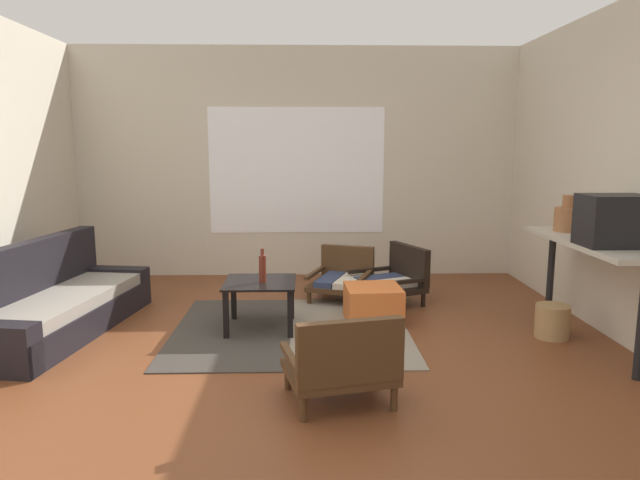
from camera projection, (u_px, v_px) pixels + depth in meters
The scene contains 14 objects.
ground_plane at pixel (292, 370), 3.97m from camera, with size 7.80×7.80×0.00m, color brown.
far_wall_with_window at pixel (297, 163), 6.76m from camera, with size 5.60×0.13×2.70m.
area_rug at pixel (291, 329), 4.84m from camera, with size 1.98×1.86×0.01m.
couch at pixel (55, 305), 4.75m from camera, with size 0.98×2.05×0.77m.
coffee_table at pixel (260, 290), 4.82m from camera, with size 0.60×0.59×0.42m.
armchair_by_window at pixel (342, 276), 5.84m from camera, with size 0.74×0.78×0.51m.
armchair_striped_foreground at pixel (342, 363), 3.40m from camera, with size 0.74×0.66×0.58m.
armchair_corner at pixel (394, 277), 5.68m from camera, with size 0.78×0.81×0.56m.
ottoman_orange at pixel (373, 304), 5.04m from camera, with size 0.48×0.48×0.33m, color #D1662D.
console_shelf at pixel (593, 252), 4.39m from camera, with size 0.46×1.53×0.84m.
crt_television at pixel (614, 221), 4.09m from camera, with size 0.46×0.34×0.37m.
clay_vase at pixel (568, 218), 4.81m from camera, with size 0.22×0.22×0.31m.
glass_bottle at pixel (263, 268), 4.76m from camera, with size 0.06×0.06×0.29m.
wicker_basket at pixel (552, 321), 4.64m from camera, with size 0.27×0.27×0.27m, color #9E7A4C.
Camera 1 is at (0.10, -3.77, 1.56)m, focal length 31.77 mm.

